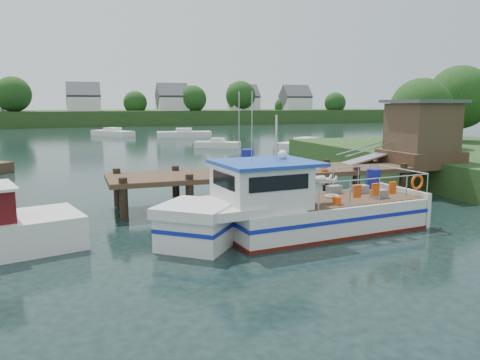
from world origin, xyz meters
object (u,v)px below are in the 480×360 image
object	(u,v)px
lobster_boat	(293,209)
moored_d	(113,133)
moored_c	(307,144)
dock	(378,147)
moored_far	(184,134)
moored_b	(217,144)

from	to	relation	value
lobster_boat	moored_d	world-z (taller)	lobster_boat
moored_c	moored_d	size ratio (longest dim) A/B	1.06
lobster_boat	moored_c	xyz separation A→B (m)	(14.43, 26.67, -0.45)
dock	moored_c	distance (m)	22.90
moored_far	moored_d	xyz separation A→B (m)	(-8.50, 5.60, -0.02)
dock	lobster_boat	distance (m)	8.73
dock	moored_d	size ratio (longest dim) A/B	2.44
moored_b	moored_c	xyz separation A→B (m)	(7.91, -3.50, 0.04)
dock	moored_c	bearing A→B (deg)	70.84
moored_far	moored_d	world-z (taller)	moored_far
moored_far	moored_c	bearing A→B (deg)	-74.25
lobster_boat	moored_far	xyz separation A→B (m)	(6.74, 45.81, -0.41)
moored_far	moored_c	world-z (taller)	moored_far
moored_b	moored_c	distance (m)	8.65
moored_c	moored_d	distance (m)	29.57
moored_far	moored_c	distance (m)	20.63
lobster_boat	moored_b	xyz separation A→B (m)	(6.52, 30.17, -0.49)
moored_far	moored_c	xyz separation A→B (m)	(7.69, -19.14, -0.03)
moored_c	moored_b	bearing A→B (deg)	144.60
dock	lobster_boat	xyz separation A→B (m)	(-6.94, -5.11, -1.39)
moored_far	moored_b	size ratio (longest dim) A/B	1.59
lobster_boat	moored_c	world-z (taller)	lobster_boat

